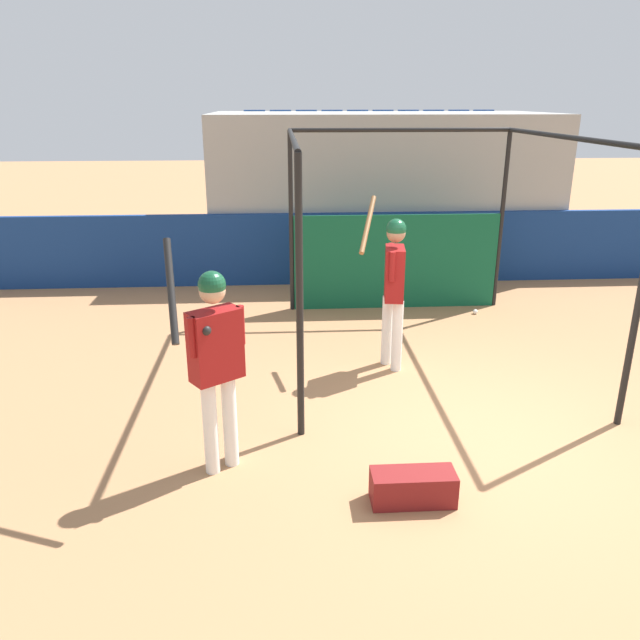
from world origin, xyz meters
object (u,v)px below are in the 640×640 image
Objects in this scene: player_batter at (393,279)px; equipment_bag at (413,487)px; player_waiting at (215,353)px; baseball at (475,312)px.

player_batter reaches higher than equipment_bag.
equipment_bag is (1.63, -0.61, -0.99)m from player_waiting.
player_waiting is at bearing 146.52° from player_batter.
player_batter is 0.96× the size of player_waiting.
player_batter is 2.78m from baseball.
equipment_bag is 9.46× the size of baseball.
player_waiting reaches higher than baseball.
player_batter is 2.98m from equipment_bag.
baseball is (3.60, 4.09, -1.10)m from player_waiting.
baseball is at bearing -166.90° from player_waiting.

